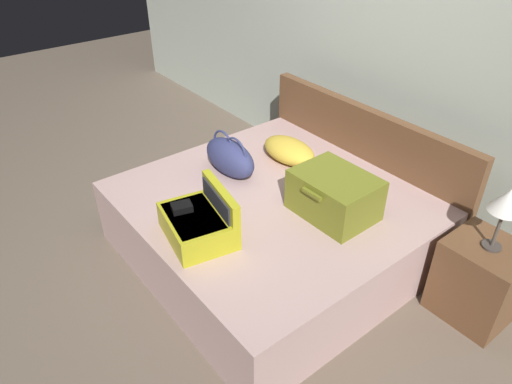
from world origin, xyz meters
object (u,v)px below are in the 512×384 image
pillow_near_headboard (289,151)px  table_lamp (507,202)px  bed (271,226)px  duffel_bag (230,157)px  hard_case_large (334,194)px  hard_case_medium (199,222)px  nightstand (479,280)px

pillow_near_headboard → table_lamp: bearing=7.6°
bed → duffel_bag: bearing=-175.4°
hard_case_large → pillow_near_headboard: 0.73m
hard_case_medium → pillow_near_headboard: 1.09m
hard_case_medium → nightstand: (1.16, 1.24, -0.33)m
nightstand → table_lamp: size_ratio=1.33×
hard_case_large → table_lamp: (0.83, 0.43, 0.21)m
hard_case_medium → bed: bearing=105.9°
hard_case_medium → table_lamp: table_lamp is taller
hard_case_medium → table_lamp: (1.16, 1.24, 0.25)m
hard_case_large → pillow_near_headboard: size_ratio=1.10×
bed → hard_case_large: 0.58m
bed → duffel_bag: 0.57m
hard_case_medium → nightstand: size_ratio=0.98×
bed → hard_case_medium: (0.05, -0.60, 0.35)m
hard_case_medium → pillow_near_headboard: size_ratio=1.10×
duffel_bag → table_lamp: table_lamp is taller
hard_case_large → pillow_near_headboard: bearing=160.5°
hard_case_large → table_lamp: size_ratio=1.29×
hard_case_medium → nightstand: 1.73m
nightstand → table_lamp: 0.58m
table_lamp → hard_case_large: bearing=-152.5°
hard_case_large → nightstand: 1.01m
nightstand → table_lamp: bearing=0.0°
hard_case_medium → duffel_bag: bearing=141.1°
hard_case_medium → table_lamp: 1.72m
hard_case_medium → nightstand: bearing=58.1°
duffel_bag → pillow_near_headboard: bearing=75.4°
duffel_bag → pillow_near_headboard: duffel_bag is taller
hard_case_large → table_lamp: bearing=26.7°
bed → hard_case_medium: bearing=-85.5°
hard_case_large → nightstand: size_ratio=0.97×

